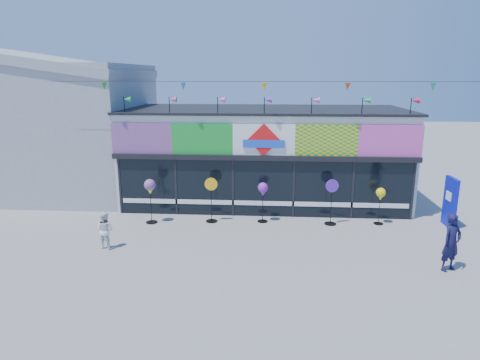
# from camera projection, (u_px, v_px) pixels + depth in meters

# --- Properties ---
(ground) EXTENTS (80.00, 80.00, 0.00)m
(ground) POSITION_uv_depth(u_px,v_px,m) (261.00, 250.00, 13.93)
(ground) COLOR gray
(ground) RESTS_ON ground
(kite_shop) EXTENTS (16.00, 5.70, 5.31)m
(kite_shop) POSITION_uv_depth(u_px,v_px,m) (264.00, 155.00, 19.18)
(kite_shop) COLOR silver
(kite_shop) RESTS_ON ground
(neighbour_building) EXTENTS (8.18, 7.20, 6.87)m
(neighbour_building) POSITION_uv_depth(u_px,v_px,m) (57.00, 124.00, 20.59)
(neighbour_building) COLOR #9EA0A3
(neighbour_building) RESTS_ON ground
(blue_sign) EXTENTS (0.18, 0.94, 1.87)m
(blue_sign) POSITION_uv_depth(u_px,v_px,m) (450.00, 202.00, 15.87)
(blue_sign) COLOR #0C15B7
(blue_sign) RESTS_ON ground
(spinner_0) EXTENTS (0.44, 0.44, 1.72)m
(spinner_0) POSITION_uv_depth(u_px,v_px,m) (150.00, 188.00, 16.13)
(spinner_0) COLOR black
(spinner_0) RESTS_ON ground
(spinner_1) EXTENTS (0.49, 0.44, 1.74)m
(spinner_1) POSITION_uv_depth(u_px,v_px,m) (211.00, 199.00, 16.37)
(spinner_1) COLOR black
(spinner_1) RESTS_ON ground
(spinner_2) EXTENTS (0.40, 0.40, 1.57)m
(spinner_2) POSITION_uv_depth(u_px,v_px,m) (263.00, 190.00, 16.27)
(spinner_2) COLOR black
(spinner_2) RESTS_ON ground
(spinner_3) EXTENTS (0.49, 0.45, 1.76)m
(spinner_3) POSITION_uv_depth(u_px,v_px,m) (331.00, 201.00, 16.07)
(spinner_3) COLOR black
(spinner_3) RESTS_ON ground
(spinner_4) EXTENTS (0.36, 0.36, 1.42)m
(spinner_4) POSITION_uv_depth(u_px,v_px,m) (381.00, 195.00, 16.05)
(spinner_4) COLOR black
(spinner_4) RESTS_ON ground
(adult_man) EXTENTS (0.75, 0.66, 1.72)m
(adult_man) POSITION_uv_depth(u_px,v_px,m) (451.00, 242.00, 12.28)
(adult_man) COLOR #111137
(adult_man) RESTS_ON ground
(child) EXTENTS (0.68, 0.52, 1.24)m
(child) POSITION_uv_depth(u_px,v_px,m) (105.00, 230.00, 13.94)
(child) COLOR white
(child) RESTS_ON ground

